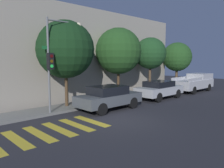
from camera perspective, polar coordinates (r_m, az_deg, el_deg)
ground_plane at (r=11.51m, az=1.48°, el=-9.40°), size 60.00×60.00×0.00m
sidewalk at (r=14.67m, az=-10.29°, el=-5.78°), size 26.00×1.99×0.14m
building_row at (r=18.18m, az=-18.24°, el=7.29°), size 26.00×6.00×7.05m
crosswalk at (r=10.16m, az=-16.08°, el=-11.80°), size 5.12×2.60×0.00m
traffic_light_pole at (r=12.86m, az=-14.21°, el=8.00°), size 2.58×0.56×5.45m
sedan_near_corner at (r=13.71m, az=-0.85°, el=-3.42°), size 4.30×1.87×1.50m
sedan_middle at (r=17.92m, az=12.30°, el=-1.32°), size 4.34×1.87×1.44m
pickup_truck at (r=23.16m, az=20.73°, el=0.42°), size 5.24×1.95×1.73m
tree_near_corner at (r=14.29m, az=-12.05°, el=8.81°), size 3.67×3.67×5.61m
tree_midblock at (r=17.30m, az=1.69°, el=8.58°), size 3.62×3.62×5.61m
tree_far_end at (r=20.46m, az=9.97°, el=7.87°), size 2.88×2.88×5.16m
tree_behind_truck at (r=24.46m, az=16.63°, el=6.78°), size 3.07×3.07×4.97m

